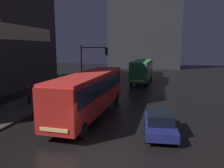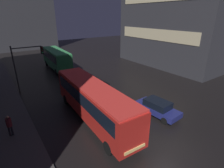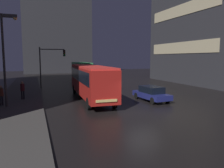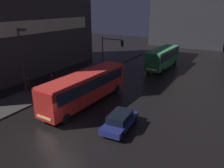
# 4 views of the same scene
# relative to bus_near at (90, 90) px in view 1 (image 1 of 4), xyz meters

# --- Properties ---
(ground_plane) EXTENTS (120.00, 120.00, 0.00)m
(ground_plane) POSITION_rel_bus_near_xyz_m (2.32, -6.54, -2.08)
(ground_plane) COLOR black
(sidewalk_left) EXTENTS (4.00, 48.00, 0.15)m
(sidewalk_left) POSITION_rel_bus_near_xyz_m (-6.68, 3.46, -2.00)
(sidewalk_left) COLOR #3D3A38
(sidewalk_left) RESTS_ON ground
(building_far_backdrop) EXTENTS (18.07, 12.00, 21.69)m
(building_far_backdrop) POSITION_rel_bus_near_xyz_m (1.16, 44.48, 8.77)
(building_far_backdrop) COLOR #2D2D33
(building_far_backdrop) RESTS_ON ground
(bus_near) EXTENTS (2.87, 11.53, 3.37)m
(bus_near) POSITION_rel_bus_near_xyz_m (0.00, 0.00, 0.00)
(bus_near) COLOR #AD1E19
(bus_near) RESTS_ON ground
(bus_far) EXTENTS (2.86, 9.36, 3.35)m
(bus_far) POSITION_rel_bus_near_xyz_m (2.66, 17.46, -0.02)
(bus_far) COLOR #236B38
(bus_far) RESTS_ON ground
(car_taxi) EXTENTS (2.11, 4.41, 1.42)m
(car_taxi) POSITION_rel_bus_near_xyz_m (5.37, -2.62, -1.34)
(car_taxi) COLOR navy
(car_taxi) RESTS_ON ground
(pedestrian_near) EXTENTS (0.51, 0.51, 1.74)m
(pedestrian_near) POSITION_rel_bus_near_xyz_m (-6.41, 1.57, -0.89)
(pedestrian_near) COLOR black
(pedestrian_near) RESTS_ON sidewalk_left
(traffic_light_main) EXTENTS (3.50, 0.35, 5.62)m
(traffic_light_main) POSITION_rel_bus_near_xyz_m (-3.21, 10.36, 1.77)
(traffic_light_main) COLOR #2D2D2D
(traffic_light_main) RESTS_ON ground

